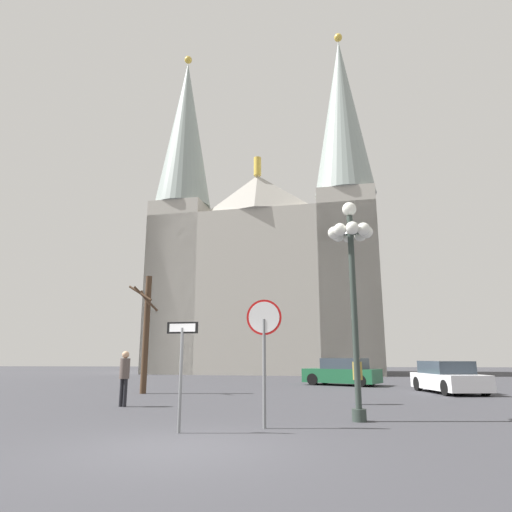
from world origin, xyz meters
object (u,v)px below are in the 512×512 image
(pedestrian_standing, at_px, (125,372))
(street_lamp, at_px, (352,260))
(parked_car_far_green, at_px, (342,372))
(pedestrian_walking, at_px, (358,375))
(cathedral, at_px, (265,260))
(stop_sign, at_px, (264,336))
(bare_tree, at_px, (146,330))
(parked_car_near_white, at_px, (448,378))
(one_way_arrow_sign, at_px, (181,360))

(pedestrian_standing, bearing_deg, street_lamp, -20.47)
(parked_car_far_green, distance_m, pedestrian_standing, 14.01)
(pedestrian_walking, distance_m, pedestrian_standing, 7.79)
(cathedral, relative_size, pedestrian_standing, 19.03)
(parked_car_far_green, bearing_deg, pedestrian_standing, -125.58)
(stop_sign, height_order, parked_car_far_green, stop_sign)
(bare_tree, bearing_deg, stop_sign, -56.40)
(parked_car_far_green, relative_size, pedestrian_walking, 2.75)
(bare_tree, distance_m, parked_car_far_green, 11.41)
(stop_sign, xyz_separation_m, street_lamp, (2.28, 1.28, 2.04))
(street_lamp, bearing_deg, parked_car_far_green, 85.90)
(parked_car_near_white, height_order, pedestrian_walking, pedestrian_walking)
(one_way_arrow_sign, xyz_separation_m, street_lamp, (4.05, 2.05, 2.59))
(parked_car_far_green, distance_m, pedestrian_walking, 10.04)
(cathedral, distance_m, parked_car_near_white, 25.40)
(parked_car_near_white, height_order, parked_car_far_green, parked_car_far_green)
(stop_sign, xyz_separation_m, pedestrian_standing, (-4.86, 3.95, -1.00))
(cathedral, xyz_separation_m, stop_sign, (2.14, -31.73, -8.72))
(cathedral, bearing_deg, street_lamp, -81.74)
(street_lamp, xyz_separation_m, parked_car_near_white, (5.15, 9.21, -3.46))
(cathedral, height_order, one_way_arrow_sign, cathedral)
(one_way_arrow_sign, xyz_separation_m, bare_tree, (-4.16, 9.69, 1.20))
(parked_car_near_white, distance_m, pedestrian_walking, 6.94)
(bare_tree, bearing_deg, pedestrian_standing, -77.88)
(stop_sign, relative_size, pedestrian_standing, 1.66)
(one_way_arrow_sign, relative_size, bare_tree, 0.45)
(stop_sign, relative_size, one_way_arrow_sign, 1.25)
(bare_tree, relative_size, pedestrian_standing, 2.94)
(parked_car_far_green, height_order, pedestrian_walking, pedestrian_walking)
(one_way_arrow_sign, relative_size, parked_car_near_white, 0.54)
(street_lamp, bearing_deg, pedestrian_walking, 82.46)
(stop_sign, distance_m, one_way_arrow_sign, 2.00)
(stop_sign, distance_m, pedestrian_walking, 6.11)
(cathedral, xyz_separation_m, street_lamp, (4.42, -30.44, -6.68))
(parked_car_near_white, xyz_separation_m, pedestrian_walking, (-4.62, -5.18, 0.33))
(street_lamp, relative_size, parked_car_far_green, 1.29)
(one_way_arrow_sign, height_order, pedestrian_standing, one_way_arrow_sign)
(parked_car_near_white, xyz_separation_m, pedestrian_standing, (-12.29, -6.54, 0.42))
(stop_sign, bearing_deg, parked_car_near_white, 54.69)
(parked_car_far_green, bearing_deg, bare_tree, -145.16)
(stop_sign, bearing_deg, pedestrian_walking, 62.09)
(street_lamp, xyz_separation_m, parked_car_far_green, (1.01, 14.05, -3.42))
(street_lamp, relative_size, parked_car_near_white, 1.33)
(street_lamp, bearing_deg, stop_sign, -150.64)
(parked_car_far_green, height_order, pedestrian_standing, pedestrian_standing)
(stop_sign, relative_size, bare_tree, 0.56)
(parked_car_near_white, bearing_deg, pedestrian_walking, -131.72)
(stop_sign, xyz_separation_m, pedestrian_walking, (2.82, 5.31, -1.09))
(bare_tree, relative_size, parked_car_near_white, 1.20)
(cathedral, relative_size, bare_tree, 6.46)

